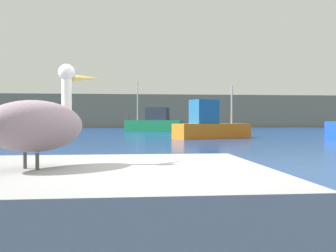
% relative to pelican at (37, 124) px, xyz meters
% --- Properties ---
extents(hillside_backdrop, '(140.00, 17.34, 5.41)m').
position_rel_pelican_xyz_m(hillside_backdrop, '(1.20, 68.09, 1.46)').
color(hillside_backdrop, '#7F755B').
rests_on(hillside_backdrop, ground).
extents(pier_dock, '(3.92, 2.54, 0.87)m').
position_rel_pelican_xyz_m(pier_dock, '(-0.01, -0.01, -0.81)').
color(pier_dock, gray).
rests_on(pier_dock, ground).
extents(pelican, '(0.99, 1.13, 0.91)m').
position_rel_pelican_xyz_m(pelican, '(0.00, 0.00, 0.00)').
color(pelican, gray).
rests_on(pelican, pier_dock).
extents(fishing_boat_green, '(6.19, 3.60, 5.40)m').
position_rel_pelican_xyz_m(fishing_boat_green, '(3.43, 37.24, -0.28)').
color(fishing_boat_green, '#1E8C4C').
rests_on(fishing_boat_green, ground).
extents(fishing_boat_orange, '(5.79, 3.76, 3.69)m').
position_rel_pelican_xyz_m(fishing_boat_orange, '(6.33, 22.90, -0.37)').
color(fishing_boat_orange, orange).
rests_on(fishing_boat_orange, ground).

